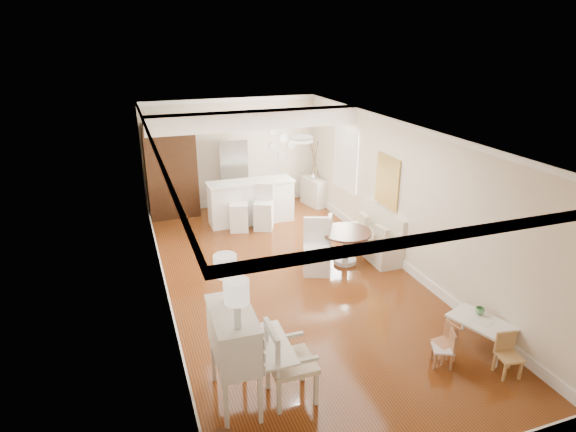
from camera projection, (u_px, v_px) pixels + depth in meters
room at (287, 173)px, 8.56m from camera, size 9.00×9.04×2.82m
secretary_bureau at (234, 358)px, 5.81m from camera, size 1.03×1.05×1.28m
gustavian_armchair at (291, 361)px, 5.92m from camera, size 0.62×0.62×1.06m
kids_table at (480, 334)px, 6.97m from camera, size 0.79×1.01×0.44m
kids_chair_a at (444, 342)px, 6.69m from camera, size 0.30×0.30×0.56m
kids_chair_b at (443, 348)px, 6.57m from camera, size 0.35×0.35×0.56m
kids_chair_c at (509, 356)px, 6.37m from camera, size 0.34×0.34×0.61m
banquette at (374, 232)px, 9.85m from camera, size 0.52×1.60×0.98m
dining_table at (346, 247)px, 9.52m from camera, size 1.09×1.09×0.68m
slip_chair_near at (316, 247)px, 9.08m from camera, size 0.64×0.66×1.04m
slip_chair_far at (320, 236)px, 9.82m from camera, size 0.58×0.58×0.87m
breakfast_counter at (251, 202)px, 11.54m from camera, size 2.05×0.65×1.03m
bar_stool_left at (239, 209)px, 11.05m from camera, size 0.51×0.51×1.04m
bar_stool_right at (263, 208)px, 11.12m from camera, size 0.56×0.56×1.05m
pantry_cabinet at (171, 171)px, 11.74m from camera, size 1.20×0.60×2.30m
fridge at (247, 174)px, 12.39m from camera, size 0.75×0.65×1.80m
sideboard at (314, 192)px, 12.74m from camera, size 0.50×0.83×0.73m
pencil_cup at (480, 311)px, 7.05m from camera, size 0.18×0.18×0.10m
branch_vase at (313, 176)px, 12.57m from camera, size 0.16×0.16×0.16m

